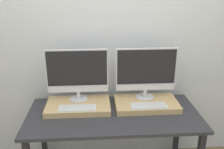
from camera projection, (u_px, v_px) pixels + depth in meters
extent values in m
cube|color=silver|center=(110.00, 44.00, 2.55)|extent=(8.00, 0.04, 2.60)
cube|color=#2D2D33|center=(113.00, 115.00, 2.34)|extent=(1.60, 0.73, 0.03)
cube|color=#232328|center=(43.00, 133.00, 2.70)|extent=(0.05, 0.05, 0.72)
cube|color=#232328|center=(177.00, 128.00, 2.80)|extent=(0.05, 0.05, 0.72)
cube|color=tan|center=(78.00, 106.00, 2.41)|extent=(0.61, 0.37, 0.06)
cylinder|color=silver|center=(79.00, 99.00, 2.48)|extent=(0.17, 0.17, 0.01)
cylinder|color=silver|center=(78.00, 95.00, 2.46)|extent=(0.04, 0.04, 0.07)
cube|color=silver|center=(77.00, 71.00, 2.38)|extent=(0.59, 0.02, 0.43)
cube|color=black|center=(77.00, 69.00, 2.35)|extent=(0.57, 0.00, 0.34)
cube|color=silver|center=(78.00, 89.00, 2.43)|extent=(0.58, 0.00, 0.06)
cube|color=silver|center=(77.00, 108.00, 2.30)|extent=(0.34, 0.13, 0.01)
cube|color=silver|center=(77.00, 107.00, 2.29)|extent=(0.33, 0.12, 0.00)
cube|color=tan|center=(146.00, 104.00, 2.45)|extent=(0.61, 0.37, 0.06)
cylinder|color=silver|center=(145.00, 97.00, 2.52)|extent=(0.17, 0.17, 0.01)
cylinder|color=silver|center=(145.00, 93.00, 2.51)|extent=(0.04, 0.04, 0.07)
cube|color=silver|center=(146.00, 70.00, 2.42)|extent=(0.59, 0.02, 0.43)
cube|color=black|center=(147.00, 67.00, 2.39)|extent=(0.57, 0.00, 0.34)
cube|color=silver|center=(146.00, 87.00, 2.47)|extent=(0.58, 0.00, 0.06)
cube|color=silver|center=(149.00, 106.00, 2.34)|extent=(0.34, 0.13, 0.01)
cube|color=silver|center=(149.00, 105.00, 2.34)|extent=(0.33, 0.12, 0.00)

